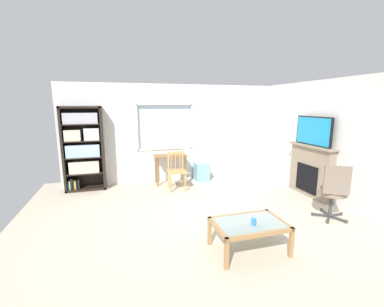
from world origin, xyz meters
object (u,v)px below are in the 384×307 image
at_px(plastic_drawer_unit, 201,172).
at_px(coffee_table, 249,226).
at_px(desk_under_window, 170,161).
at_px(office_chair, 334,189).
at_px(tv, 314,131).
at_px(wooden_chair, 177,170).
at_px(sippy_cup, 254,222).
at_px(fireplace, 311,170).
at_px(bookshelf, 83,146).

xyz_separation_m(plastic_drawer_unit, coffee_table, (-0.43, -3.38, 0.13)).
height_order(desk_under_window, office_chair, office_chair).
xyz_separation_m(tv, coffee_table, (-2.36, -1.60, -1.08)).
height_order(wooden_chair, office_chair, office_chair).
distance_m(plastic_drawer_unit, office_chair, 3.27).
bearing_deg(wooden_chair, sippy_cup, -82.28).
bearing_deg(office_chair, wooden_chair, 133.65).
xyz_separation_m(fireplace, coffee_table, (-2.37, -1.60, -0.21)).
xyz_separation_m(bookshelf, plastic_drawer_unit, (2.88, -0.06, -0.80)).
bearing_deg(bookshelf, tv, -20.92).
relative_size(bookshelf, coffee_table, 2.00).
bearing_deg(fireplace, sippy_cup, -144.44).
relative_size(plastic_drawer_unit, tv, 0.47).
bearing_deg(bookshelf, fireplace, -20.85).
xyz_separation_m(plastic_drawer_unit, office_chair, (1.44, -2.92, 0.32)).
bearing_deg(wooden_chair, desk_under_window, 95.02).
xyz_separation_m(desk_under_window, tv, (2.77, -1.73, 0.84)).
distance_m(fireplace, office_chair, 1.24).
relative_size(bookshelf, fireplace, 1.59).
bearing_deg(plastic_drawer_unit, office_chair, -63.70).
xyz_separation_m(coffee_table, sippy_cup, (0.02, -0.08, 0.10)).
bearing_deg(wooden_chair, tv, -24.01).
xyz_separation_m(bookshelf, fireplace, (4.82, -1.84, -0.47)).
relative_size(fireplace, tv, 1.25).
height_order(wooden_chair, plastic_drawer_unit, wooden_chair).
relative_size(tv, sippy_cup, 10.97).
bearing_deg(plastic_drawer_unit, wooden_chair, -144.94).
bearing_deg(wooden_chair, plastic_drawer_unit, 35.06).
bearing_deg(coffee_table, desk_under_window, 97.14).
relative_size(desk_under_window, office_chair, 0.81).
distance_m(bookshelf, wooden_chair, 2.24).
bearing_deg(sippy_cup, coffee_table, 104.48).
bearing_deg(sippy_cup, tv, 35.77).
bearing_deg(sippy_cup, fireplace, 35.56).
relative_size(fireplace, coffee_table, 1.26).
bearing_deg(desk_under_window, office_chair, -51.39).
bearing_deg(bookshelf, coffee_table, -54.56).
height_order(bookshelf, coffee_table, bookshelf).
xyz_separation_m(desk_under_window, fireplace, (2.79, -1.73, -0.03)).
bearing_deg(tv, office_chair, -112.95).
distance_m(wooden_chair, fireplace, 3.00).
relative_size(bookshelf, office_chair, 1.96).
bearing_deg(desk_under_window, sippy_cup, -82.69).
relative_size(desk_under_window, tv, 0.82).
distance_m(bookshelf, coffee_table, 4.28).
bearing_deg(plastic_drawer_unit, desk_under_window, -176.63).
relative_size(fireplace, sippy_cup, 13.73).
bearing_deg(fireplace, desk_under_window, 148.22).
distance_m(wooden_chair, tv, 3.14).
relative_size(plastic_drawer_unit, office_chair, 0.47).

